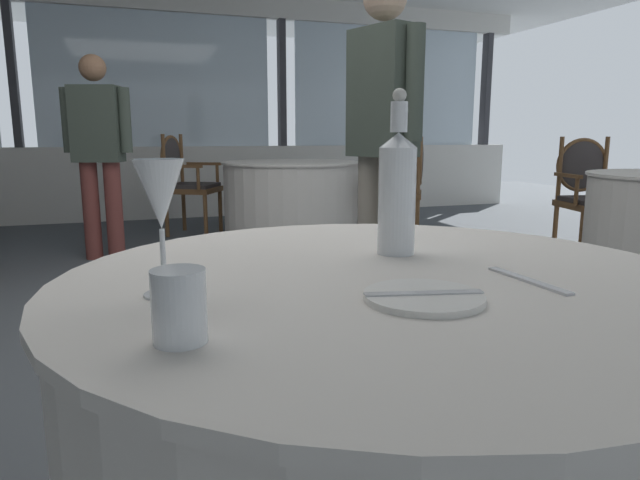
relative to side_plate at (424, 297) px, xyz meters
name	(u,v)px	position (x,y,z in m)	size (l,w,h in m)	color
ground_plane	(224,348)	(-0.03, 1.77, -0.74)	(15.24, 15.24, 0.00)	#4C5156
window_wall_far	(160,129)	(-0.03, 6.17, 0.31)	(9.48, 0.14, 2.61)	silver
foreground_table	(380,462)	(0.01, 0.16, -0.37)	(1.14, 1.14, 0.73)	white
side_plate	(424,297)	(0.00, 0.00, 0.00)	(0.18, 0.18, 0.01)	white
butter_knife	(424,294)	(0.00, 0.00, 0.01)	(0.18, 0.02, 0.00)	silver
dinner_fork	(528,280)	(0.22, 0.04, 0.00)	(0.19, 0.02, 0.00)	silver
water_bottle	(397,189)	(0.11, 0.32, 0.13)	(0.08, 0.08, 0.33)	white
wine_glass	(160,198)	(-0.36, 0.15, 0.15)	(0.08, 0.08, 0.21)	white
water_tumbler	(179,306)	(-0.36, -0.06, 0.04)	(0.06, 0.06, 0.09)	white
background_table_0	(291,200)	(1.06, 4.43, -0.37)	(1.32, 1.32, 0.73)	white
dining_chair_0_0	(406,180)	(2.01, 3.90, -0.17)	(0.63, 0.65, 0.98)	brown
dining_chair_0_1	(184,176)	(0.11, 4.97, -0.16)	(0.63, 0.65, 0.99)	brown
dining_chair_2_1	(588,187)	(3.17, 2.91, -0.18)	(0.61, 0.55, 0.97)	brown
diner_person_0	(382,127)	(0.87, 2.00, 0.28)	(0.30, 0.51, 1.77)	gray
diner_person_1	(98,146)	(-0.62, 4.01, 0.16)	(0.51, 0.30, 1.58)	brown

